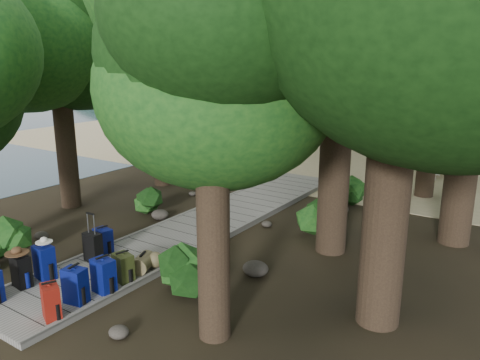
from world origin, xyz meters
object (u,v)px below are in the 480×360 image
Objects in this scene: backpack_right_a at (51,300)px; backpack_left_d at (103,239)px; backpack_right_c at (103,274)px; sun_lounger at (432,170)px; kayak at (289,150)px; backpack_left_b at (21,269)px; backpack_right_d at (123,266)px; lone_suitcase_on_sand at (333,167)px; duffel_right_khaki at (143,263)px; backpack_left_c at (44,260)px; suitcase_on_boardwalk at (93,247)px; backpack_right_b at (75,284)px.

backpack_left_d is at bearing 147.05° from backpack_right_a.
sun_lounger is (3.01, 12.99, -0.19)m from backpack_right_c.
backpack_left_b is at bearing -98.31° from kayak.
backpack_left_d is 0.36× the size of sun_lounger.
backpack_right_d is 0.18× the size of kayak.
backpack_left_d is (-0.01, 1.97, -0.04)m from backpack_left_b.
backpack_right_d is 1.05× the size of lone_suitcase_on_sand.
kayak is at bearing 82.20° from duffel_right_khaki.
sun_lounger is (4.41, 13.26, -0.21)m from backpack_left_c.
backpack_left_b is at bearing -152.04° from duffel_right_khaki.
backpack_left_c reaches higher than suitcase_on_boardwalk.
backpack_left_d is at bearing 117.33° from backpack_right_b.
backpack_left_b is at bearing -124.62° from backpack_right_d.
backpack_left_c is 1.05× the size of backpack_right_c.
lone_suitcase_on_sand is at bearing 91.85° from backpack_left_b.
backpack_right_c is at bearing -110.75° from duffel_right_khaki.
backpack_left_b is 1.30× the size of duffel_right_khaki.
backpack_right_b reaches higher than lone_suitcase_on_sand.
suitcase_on_boardwalk reaches higher than backpack_right_d.
backpack_left_c is 1.90m from duffel_right_khaki.
backpack_right_b is (1.38, -1.79, 0.06)m from backpack_left_d.
backpack_left_d is 1.14× the size of duffel_right_khaki.
backpack_left_c is 1.05× the size of backpack_right_b.
lone_suitcase_on_sand is at bearing 86.90° from suitcase_on_boardwalk.
backpack_right_a is 14.41m from sun_lounger.
backpack_right_c is 0.22× the size of kayak.
backpack_right_d is at bearing -10.29° from suitcase_on_boardwalk.
backpack_right_b is 13.88m from sun_lounger.
backpack_left_d is 1.47m from duffel_right_khaki.
duffel_right_khaki is (-0.04, 1.04, -0.18)m from backpack_right_c.
backpack_right_a is 0.92× the size of backpack_right_c.
backpack_right_a is at bearing -7.01° from backpack_left_b.
backpack_right_b is (-0.10, 0.56, 0.03)m from backpack_right_a.
backpack_right_b is 1.13× the size of suitcase_on_boardwalk.
backpack_right_a is 0.39× the size of sun_lounger.
lone_suitcase_on_sand is 0.35× the size of sun_lounger.
duffel_right_khaki is 0.16× the size of kayak.
backpack_left_b is 14.76m from kayak.
backpack_right_c is 1.23× the size of lone_suitcase_on_sand.
backpack_left_b is at bearing 177.29° from backpack_right_b.
backpack_right_b is at bearing -46.64° from suitcase_on_boardwalk.
backpack_right_b is 14.83m from kayak.
backpack_left_b is 1.12× the size of backpack_right_d.
backpack_right_b reaches higher than sun_lounger.
backpack_right_c is 1.17× the size of backpack_right_d.
backpack_left_b is 12.15m from lone_suitcase_on_sand.
backpack_left_d is 2.77m from backpack_right_a.
backpack_left_b is at bearing -81.56° from backpack_left_d.
backpack_left_c reaches higher than backpack_right_a.
backpack_left_d is 0.51m from suitcase_on_boardwalk.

